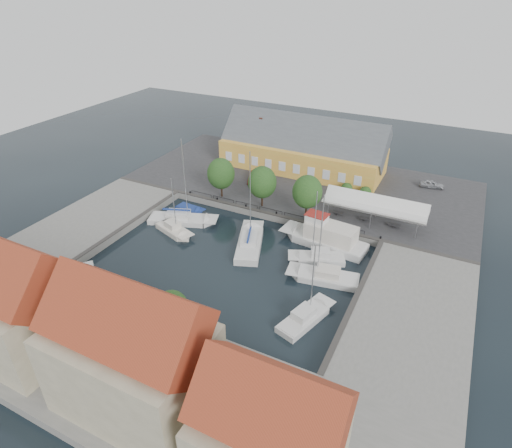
{
  "coord_description": "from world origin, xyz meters",
  "views": [
    {
      "loc": [
        22.71,
        -39.15,
        31.12
      ],
      "look_at": [
        0.0,
        6.0,
        1.5
      ],
      "focal_mm": 30.0,
      "sensor_mm": 36.0,
      "label": 1
    }
  ],
  "objects_px": {
    "west_boat_b": "(174,231)",
    "east_boat_a": "(318,259)",
    "warehouse": "(300,149)",
    "east_boat_b": "(324,278)",
    "car_silver": "(432,184)",
    "car_red": "(254,177)",
    "launch_nw": "(190,210)",
    "trawler": "(326,238)",
    "west_boat_a": "(181,220)",
    "east_boat_c": "(305,319)",
    "launch_sw": "(87,275)",
    "center_sailboat": "(250,244)",
    "tent_canopy": "(375,205)"
  },
  "relations": [
    {
      "from": "launch_sw",
      "to": "launch_nw",
      "type": "distance_m",
      "value": 19.2
    },
    {
      "from": "tent_canopy",
      "to": "west_boat_b",
      "type": "height_order",
      "value": "west_boat_b"
    },
    {
      "from": "east_boat_c",
      "to": "launch_sw",
      "type": "distance_m",
      "value": 26.42
    },
    {
      "from": "car_red",
      "to": "launch_nw",
      "type": "xyz_separation_m",
      "value": [
        -4.86,
        -11.99,
        -1.63
      ]
    },
    {
      "from": "east_boat_a",
      "to": "launch_nw",
      "type": "relative_size",
      "value": 2.13
    },
    {
      "from": "east_boat_c",
      "to": "west_boat_b",
      "type": "height_order",
      "value": "east_boat_c"
    },
    {
      "from": "warehouse",
      "to": "car_silver",
      "type": "bearing_deg",
      "value": 4.38
    },
    {
      "from": "launch_nw",
      "to": "launch_sw",
      "type": "bearing_deg",
      "value": -95.14
    },
    {
      "from": "west_boat_b",
      "to": "car_silver",
      "type": "bearing_deg",
      "value": 43.97
    },
    {
      "from": "west_boat_b",
      "to": "east_boat_a",
      "type": "bearing_deg",
      "value": 7.28
    },
    {
      "from": "east_boat_a",
      "to": "west_boat_a",
      "type": "xyz_separation_m",
      "value": [
        -21.0,
        0.41,
        0.01
      ]
    },
    {
      "from": "trawler",
      "to": "east_boat_a",
      "type": "bearing_deg",
      "value": -85.89
    },
    {
      "from": "tent_canopy",
      "to": "car_red",
      "type": "relative_size",
      "value": 3.19
    },
    {
      "from": "east_boat_c",
      "to": "launch_sw",
      "type": "bearing_deg",
      "value": -170.16
    },
    {
      "from": "warehouse",
      "to": "center_sailboat",
      "type": "distance_m",
      "value": 26.13
    },
    {
      "from": "east_boat_a",
      "to": "launch_sw",
      "type": "relative_size",
      "value": 2.15
    },
    {
      "from": "car_red",
      "to": "launch_nw",
      "type": "bearing_deg",
      "value": -128.04
    },
    {
      "from": "center_sailboat",
      "to": "launch_nw",
      "type": "height_order",
      "value": "center_sailboat"
    },
    {
      "from": "tent_canopy",
      "to": "trawler",
      "type": "relative_size",
      "value": 1.16
    },
    {
      "from": "warehouse",
      "to": "trawler",
      "type": "xyz_separation_m",
      "value": [
        12.19,
        -20.8,
        -3.41
      ]
    },
    {
      "from": "center_sailboat",
      "to": "east_boat_b",
      "type": "distance_m",
      "value": 11.42
    },
    {
      "from": "warehouse",
      "to": "west_boat_a",
      "type": "height_order",
      "value": "west_boat_a"
    },
    {
      "from": "east_boat_c",
      "to": "west_boat_b",
      "type": "bearing_deg",
      "value": 160.06
    },
    {
      "from": "trawler",
      "to": "west_boat_a",
      "type": "relative_size",
      "value": 0.92
    },
    {
      "from": "warehouse",
      "to": "east_boat_b",
      "type": "bearing_deg",
      "value": -62.7
    },
    {
      "from": "center_sailboat",
      "to": "west_boat_b",
      "type": "xyz_separation_m",
      "value": [
        -10.94,
        -1.72,
        -0.1
      ]
    },
    {
      "from": "car_silver",
      "to": "east_boat_a",
      "type": "height_order",
      "value": "east_boat_a"
    },
    {
      "from": "center_sailboat",
      "to": "east_boat_c",
      "type": "distance_m",
      "value": 15.28
    },
    {
      "from": "west_boat_b",
      "to": "launch_sw",
      "type": "height_order",
      "value": "west_boat_b"
    },
    {
      "from": "east_boat_a",
      "to": "launch_nw",
      "type": "distance_m",
      "value": 22.19
    },
    {
      "from": "tent_canopy",
      "to": "west_boat_b",
      "type": "relative_size",
      "value": 1.55
    },
    {
      "from": "car_red",
      "to": "car_silver",
      "type": "bearing_deg",
      "value": 5.54
    },
    {
      "from": "car_red",
      "to": "east_boat_c",
      "type": "bearing_deg",
      "value": -69.79
    },
    {
      "from": "trawler",
      "to": "launch_sw",
      "type": "height_order",
      "value": "trawler"
    },
    {
      "from": "car_silver",
      "to": "east_boat_c",
      "type": "height_order",
      "value": "east_boat_c"
    },
    {
      "from": "car_silver",
      "to": "west_boat_b",
      "type": "bearing_deg",
      "value": 124.98
    },
    {
      "from": "car_red",
      "to": "launch_nw",
      "type": "height_order",
      "value": "car_red"
    },
    {
      "from": "warehouse",
      "to": "west_boat_b",
      "type": "height_order",
      "value": "warehouse"
    },
    {
      "from": "east_boat_c",
      "to": "west_boat_a",
      "type": "distance_m",
      "value": 25.98
    },
    {
      "from": "launch_sw",
      "to": "launch_nw",
      "type": "xyz_separation_m",
      "value": [
        1.72,
        19.12,
        -0.0
      ]
    },
    {
      "from": "launch_sw",
      "to": "car_silver",
      "type": "bearing_deg",
      "value": 51.2
    },
    {
      "from": "warehouse",
      "to": "east_boat_b",
      "type": "relative_size",
      "value": 2.46
    },
    {
      "from": "east_boat_b",
      "to": "west_boat_a",
      "type": "bearing_deg",
      "value": 170.89
    },
    {
      "from": "car_silver",
      "to": "car_red",
      "type": "bearing_deg",
      "value": 102.53
    },
    {
      "from": "east_boat_c",
      "to": "launch_nw",
      "type": "bearing_deg",
      "value": 149.0
    },
    {
      "from": "trawler",
      "to": "center_sailboat",
      "type": "bearing_deg",
      "value": -151.6
    },
    {
      "from": "east_boat_b",
      "to": "launch_nw",
      "type": "relative_size",
      "value": 2.41
    },
    {
      "from": "east_boat_c",
      "to": "west_boat_b",
      "type": "xyz_separation_m",
      "value": [
        -22.57,
        8.19,
        0.0
      ]
    },
    {
      "from": "center_sailboat",
      "to": "west_boat_a",
      "type": "height_order",
      "value": "center_sailboat"
    },
    {
      "from": "trawler",
      "to": "west_boat_a",
      "type": "distance_m",
      "value": 21.03
    }
  ]
}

